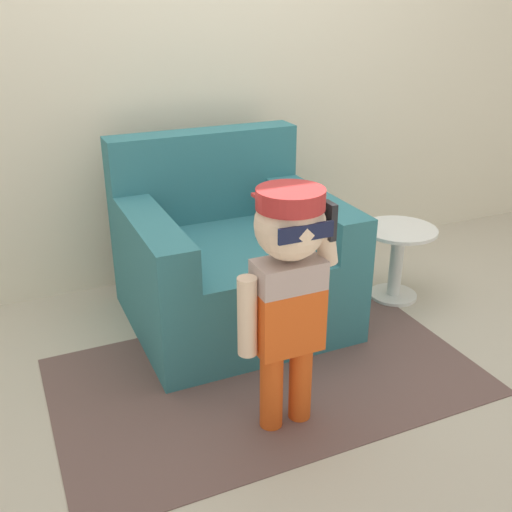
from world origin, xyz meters
TOP-DOWN VIEW (x-y plane):
  - ground_plane at (0.00, 0.00)m, footprint 10.00×10.00m
  - wall_back at (0.00, 0.71)m, footprint 10.00×0.05m
  - armchair at (-0.11, 0.09)m, footprint 0.99×0.94m
  - person_child at (-0.23, -0.77)m, footprint 0.38×0.29m
  - side_table at (0.78, -0.09)m, footprint 0.39×0.39m
  - rug at (-0.17, -0.48)m, footprint 1.79×1.07m

SIDE VIEW (x-z plane):
  - ground_plane at x=0.00m, z-range 0.00..0.00m
  - rug at x=-0.17m, z-range 0.00..0.01m
  - side_table at x=0.78m, z-range 0.04..0.45m
  - armchair at x=-0.11m, z-range -0.13..0.75m
  - person_child at x=-0.23m, z-range 0.16..1.10m
  - wall_back at x=0.00m, z-range 0.00..2.60m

